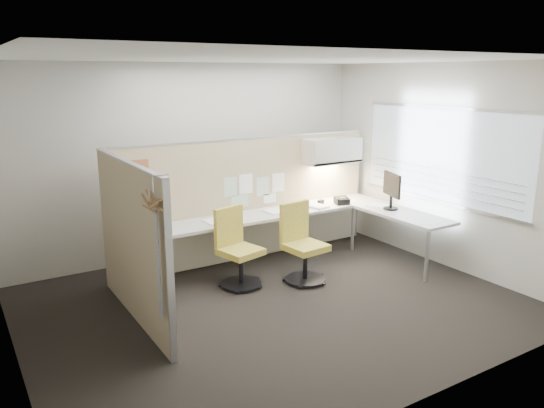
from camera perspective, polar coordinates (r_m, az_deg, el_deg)
floor at (r=6.37m, az=0.31°, el=-10.72°), size 5.50×4.50×0.01m
ceiling at (r=5.80m, az=0.35°, el=15.44°), size 5.50×4.50×0.01m
wall_back at (r=7.89m, az=-8.48°, el=4.62°), size 5.50×0.02×2.80m
wall_front at (r=4.26m, az=16.77°, el=-3.74°), size 5.50×0.02×2.80m
wall_left at (r=5.06m, az=-27.01°, el=-1.93°), size 0.02×4.50×2.80m
wall_right at (r=7.73m, az=17.87°, el=3.92°), size 0.02×4.50×2.80m
window_pane at (r=7.69m, az=17.83°, el=5.00°), size 0.01×2.80×1.30m
partition_back at (r=7.66m, az=-2.60°, el=0.48°), size 4.10×0.06×1.75m
partition_left at (r=5.90m, az=-14.80°, el=-4.08°), size 0.06×2.20×1.75m
desk at (r=7.53m, az=1.72°, el=-1.90°), size 4.00×2.07×0.73m
overhead_bin at (r=8.11m, az=6.46°, el=5.72°), size 0.90×0.36×0.38m
task_light_strip at (r=8.14m, az=6.42°, el=4.26°), size 0.60×0.06×0.02m
pinned_papers at (r=7.63m, az=-1.97°, el=1.65°), size 1.01×0.00×0.47m
poster at (r=6.89m, az=-14.20°, el=3.19°), size 0.28×0.00×0.35m
chair_left at (r=6.76m, az=-3.81°, el=-5.00°), size 0.56×0.58×0.99m
chair_right at (r=6.91m, az=3.21°, el=-4.50°), size 0.53×0.55×1.01m
monitor at (r=7.80m, az=12.75°, el=1.62°), size 0.21×0.49×0.53m
phone at (r=8.05m, az=7.48°, el=0.36°), size 0.26×0.24×0.12m
stapler at (r=7.94m, az=3.51°, el=0.05°), size 0.14×0.06×0.05m
tape_dispenser at (r=8.03m, az=5.26°, el=0.23°), size 0.11×0.09×0.06m
coat_hook at (r=4.83m, az=-12.62°, el=-1.17°), size 0.18×0.44×1.32m
paper_stack_0 at (r=6.77m, az=-12.12°, el=-2.75°), size 0.27×0.33×0.03m
paper_stack_1 at (r=7.07m, az=-6.24°, el=-1.87°), size 0.23×0.30×0.02m
paper_stack_2 at (r=7.53m, az=0.28°, el=-0.81°), size 0.24×0.31×0.02m
paper_stack_3 at (r=7.83m, az=4.88°, el=-0.24°), size 0.29×0.35×0.03m
paper_stack_4 at (r=8.02m, az=11.46°, el=-0.18°), size 0.30×0.35×0.02m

